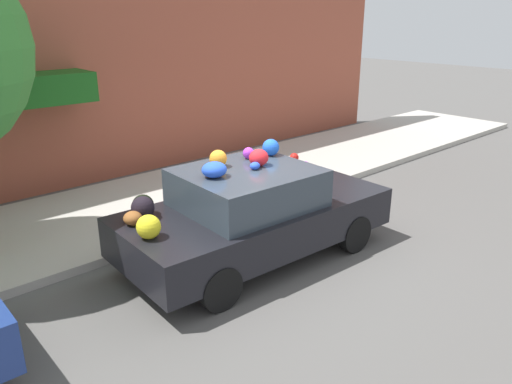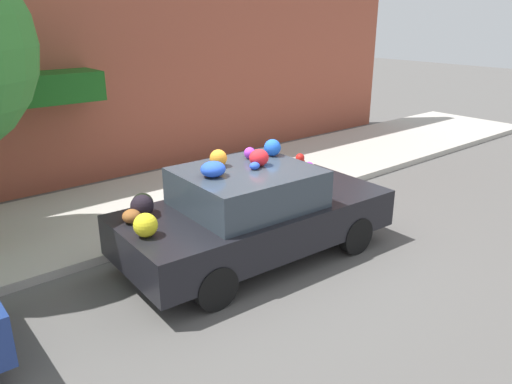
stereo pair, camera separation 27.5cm
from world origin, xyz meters
name	(u,v)px [view 2 (the right image)]	position (x,y,z in m)	size (l,w,h in m)	color
ground_plane	(251,252)	(0.00, 0.00, 0.00)	(60.00, 60.00, 0.00)	#565451
sidewalk_curb	(163,201)	(0.00, 2.70, 0.07)	(24.00, 3.20, 0.13)	#B2ADA3
building_facade	(95,36)	(-0.08, 4.92, 3.05)	(18.00, 1.20, 6.17)	#9E4C38
fire_hydrant	(300,170)	(2.49, 1.47, 0.48)	(0.20, 0.20, 0.70)	red
art_car	(252,212)	(-0.06, -0.12, 0.73)	(4.18, 2.01, 1.67)	black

